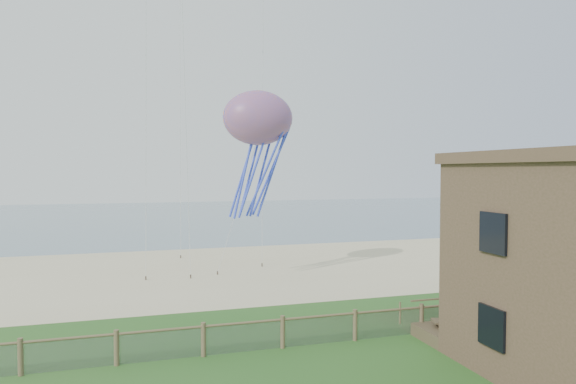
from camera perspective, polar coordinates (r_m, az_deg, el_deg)
The scene contains 6 objects.
sand_beach at distance 35.55m, azimuth -7.95°, elevation -8.60°, with size 72.00×20.00×0.02m, color #C6B98F.
ocean at distance 78.96m, azimuth -12.94°, elevation -2.60°, with size 160.00×68.00×0.02m, color slate.
chainlink_fence at distance 20.23m, azimuth -0.60°, elevation -15.49°, with size 36.20×0.20×1.25m, color brown, non-canonical shape.
motel_deck at distance 26.21m, azimuth 29.28°, elevation -12.31°, with size 15.00×2.00×0.50m, color brown.
picnic_table at distance 22.34m, azimuth 18.22°, elevation -14.27°, with size 1.89×1.43×0.80m, color brown, non-canonical shape.
octopus_kite at distance 30.82m, azimuth -3.35°, elevation 4.42°, with size 3.88×2.74×7.99m, color orange, non-canonical shape.
Camera 1 is at (-5.41, -12.48, 6.75)m, focal length 32.00 mm.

